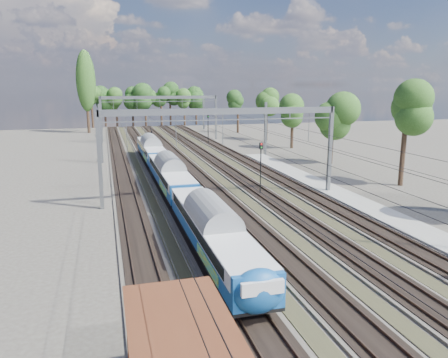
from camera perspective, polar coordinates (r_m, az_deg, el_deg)
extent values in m
cube|color=#47423A|center=(56.41, -13.07, 0.56)|extent=(3.00, 130.00, 0.15)
cube|color=black|center=(56.39, -13.08, 0.65)|extent=(2.50, 130.00, 0.06)
cube|color=#473326|center=(56.35, -13.81, 0.71)|extent=(0.08, 130.00, 0.14)
cube|color=#473326|center=(56.40, -12.35, 0.79)|extent=(0.08, 130.00, 0.14)
cube|color=#47423A|center=(56.74, -8.53, 0.81)|extent=(3.00, 130.00, 0.15)
cube|color=black|center=(56.72, -8.53, 0.90)|extent=(2.50, 130.00, 0.06)
cube|color=#473326|center=(56.62, -9.26, 0.96)|extent=(0.08, 130.00, 0.14)
cube|color=#473326|center=(56.78, -7.82, 1.04)|extent=(0.08, 130.00, 0.14)
cube|color=#47423A|center=(57.42, -4.07, 1.05)|extent=(3.00, 130.00, 0.15)
cube|color=black|center=(57.40, -4.07, 1.14)|extent=(2.50, 130.00, 0.06)
cube|color=#473326|center=(57.25, -4.78, 1.20)|extent=(0.08, 130.00, 0.14)
cube|color=#473326|center=(57.52, -3.37, 1.28)|extent=(0.08, 130.00, 0.14)
cube|color=#47423A|center=(58.44, 0.26, 1.28)|extent=(3.00, 130.00, 0.15)
cube|color=black|center=(58.42, 0.26, 1.37)|extent=(2.50, 130.00, 0.06)
cube|color=#473326|center=(58.22, -0.42, 1.43)|extent=(0.08, 130.00, 0.14)
cube|color=#473326|center=(58.59, 0.94, 1.50)|extent=(0.08, 130.00, 0.14)
cube|color=#47423A|center=(59.78, 4.42, 1.49)|extent=(3.00, 130.00, 0.15)
cube|color=black|center=(59.76, 4.42, 1.58)|extent=(2.50, 130.00, 0.06)
cube|color=#473326|center=(59.51, 3.77, 1.64)|extent=(0.08, 130.00, 0.14)
cube|color=#473326|center=(59.99, 5.07, 1.70)|extent=(0.08, 130.00, 0.14)
cube|color=#302C1F|center=(56.54, -10.79, 0.63)|extent=(1.10, 130.00, 0.05)
cube|color=#302C1F|center=(57.04, -6.29, 0.88)|extent=(1.10, 130.00, 0.05)
cube|color=#302C1F|center=(57.90, -1.89, 1.12)|extent=(1.10, 130.00, 0.05)
cube|color=#302C1F|center=(59.08, 2.36, 1.34)|extent=(1.10, 130.00, 0.05)
cube|color=gray|center=(39.52, 20.97, -4.81)|extent=(3.00, 70.00, 0.30)
cube|color=slate|center=(40.83, -15.95, 2.34)|extent=(0.35, 0.35, 9.00)
cube|color=slate|center=(46.56, 13.66, 3.64)|extent=(0.35, 0.35, 9.00)
cube|color=slate|center=(41.79, -0.17, 8.83)|extent=(23.00, 0.35, 0.60)
cube|color=slate|center=(88.53, -15.78, 7.45)|extent=(0.35, 0.35, 9.00)
cube|color=slate|center=(91.31, -1.07, 8.03)|extent=(0.35, 0.35, 9.00)
cube|color=slate|center=(88.98, -8.40, 10.50)|extent=(23.00, 0.35, 0.60)
cube|color=slate|center=(65.64, -15.82, 5.71)|extent=(0.35, 0.35, 8.50)
cube|color=slate|center=(110.49, -15.74, 8.18)|extent=(0.35, 0.35, 8.50)
cube|color=slate|center=(70.13, 5.43, 6.50)|extent=(0.35, 0.35, 8.50)
cube|color=slate|center=(113.21, -2.70, 8.70)|extent=(0.35, 0.35, 8.50)
cylinder|color=black|center=(55.60, -13.34, 6.04)|extent=(0.03, 130.00, 0.03)
cylinder|color=black|center=(55.49, -13.40, 7.17)|extent=(0.03, 130.00, 0.03)
cylinder|color=black|center=(55.93, -8.71, 6.26)|extent=(0.03, 130.00, 0.03)
cylinder|color=black|center=(55.83, -8.74, 7.38)|extent=(0.03, 130.00, 0.03)
cylinder|color=black|center=(56.62, -4.15, 6.44)|extent=(0.03, 130.00, 0.03)
cylinder|color=black|center=(56.52, -4.17, 7.55)|extent=(0.03, 130.00, 0.03)
cylinder|color=black|center=(57.65, 0.26, 6.58)|extent=(0.03, 130.00, 0.03)
cylinder|color=black|center=(57.56, 0.27, 7.67)|extent=(0.03, 130.00, 0.03)
cylinder|color=black|center=(59.01, 4.51, 6.67)|extent=(0.03, 130.00, 0.03)
cylinder|color=black|center=(58.92, 4.52, 7.73)|extent=(0.03, 130.00, 0.03)
cylinder|color=black|center=(121.19, -16.82, 8.15)|extent=(0.56, 0.56, 7.31)
sphere|color=#153C17|center=(120.97, -17.00, 10.91)|extent=(4.31, 4.31, 4.31)
cylinder|color=black|center=(121.21, -15.06, 8.00)|extent=(0.56, 0.56, 6.22)
sphere|color=#153C17|center=(120.98, -15.20, 10.34)|extent=(5.48, 5.48, 5.48)
cylinder|color=black|center=(120.85, -13.23, 8.08)|extent=(0.56, 0.56, 6.24)
sphere|color=#153C17|center=(120.62, -13.35, 10.44)|extent=(4.27, 4.27, 4.27)
cylinder|color=black|center=(122.78, -11.45, 8.25)|extent=(0.56, 0.56, 6.35)
sphere|color=#153C17|center=(122.56, -11.56, 10.62)|extent=(5.16, 5.16, 5.16)
cylinder|color=black|center=(124.09, -10.45, 8.32)|extent=(0.56, 0.56, 6.32)
sphere|color=#153C17|center=(123.86, -10.54, 10.65)|extent=(5.00, 5.00, 5.00)
cylinder|color=black|center=(125.00, -8.39, 8.47)|extent=(0.56, 0.56, 6.53)
sphere|color=#153C17|center=(124.78, -8.46, 10.86)|extent=(5.02, 5.02, 5.02)
cylinder|color=black|center=(122.30, -6.38, 8.56)|extent=(0.56, 0.56, 7.05)
sphere|color=#153C17|center=(122.08, -6.44, 11.21)|extent=(4.44, 4.44, 4.44)
cylinder|color=black|center=(124.85, -5.45, 8.37)|extent=(0.56, 0.56, 5.81)
sphere|color=#153C17|center=(124.63, -5.49, 10.50)|extent=(4.79, 4.79, 4.79)
cylinder|color=black|center=(123.33, -3.06, 8.62)|extent=(0.56, 0.56, 6.91)
sphere|color=#153C17|center=(123.11, -3.09, 11.19)|extent=(4.11, 4.11, 4.11)
cylinder|color=black|center=(51.57, 21.40, 2.23)|extent=(0.56, 0.56, 5.96)
sphere|color=#153C17|center=(51.03, 21.81, 7.51)|extent=(4.26, 4.26, 4.26)
cylinder|color=black|center=(64.22, 13.99, 4.24)|extent=(0.56, 0.56, 5.31)
sphere|color=#153C17|center=(63.79, 14.19, 8.01)|extent=(4.07, 4.07, 4.07)
cylinder|color=black|center=(76.46, 9.56, 5.90)|extent=(0.56, 0.56, 5.96)
sphere|color=#153C17|center=(76.10, 9.69, 9.47)|extent=(4.07, 4.07, 4.07)
cylinder|color=black|center=(88.96, 5.60, 6.96)|extent=(0.56, 0.56, 6.19)
sphere|color=#153C17|center=(88.64, 5.67, 10.15)|extent=(3.80, 3.80, 3.80)
cylinder|color=black|center=(102.39, 2.12, 7.53)|extent=(0.56, 0.56, 5.62)
sphere|color=#153C17|center=(102.13, 2.14, 10.05)|extent=(4.44, 4.44, 4.44)
cylinder|color=black|center=(108.38, -17.47, 9.99)|extent=(0.70, 0.70, 16.00)
ellipsoid|color=#274E1A|center=(108.34, -17.61, 12.10)|extent=(4.40, 4.40, 14.08)
cube|color=black|center=(23.48, 2.29, -14.82)|extent=(1.82, 2.73, 0.73)
cube|color=black|center=(34.95, -4.04, -5.59)|extent=(1.82, 2.73, 0.73)
cube|color=#105095|center=(28.61, -1.56, -6.76)|extent=(2.55, 18.20, 1.73)
cube|color=silver|center=(28.47, -1.57, -5.90)|extent=(2.62, 17.47, 0.86)
cube|color=black|center=(28.79, 1.00, -5.68)|extent=(0.04, 15.47, 0.64)
cube|color=#DDDE0B|center=(25.15, 0.65, -10.61)|extent=(2.64, 5.10, 0.64)
cylinder|color=gray|center=(28.34, -1.57, -5.11)|extent=(2.58, 18.20, 2.58)
cube|color=black|center=(40.67, -5.73, -3.05)|extent=(1.82, 2.73, 0.73)
cube|color=black|center=(52.94, -8.05, 0.47)|extent=(1.82, 2.73, 0.73)
cube|color=#105095|center=(46.48, -7.08, 0.58)|extent=(2.55, 18.20, 1.73)
cube|color=silver|center=(46.39, -7.10, 1.13)|extent=(2.62, 17.47, 0.86)
cube|color=black|center=(46.59, -5.49, 1.22)|extent=(0.04, 15.47, 0.64)
cube|color=#DDDE0B|center=(42.71, -6.29, -1.06)|extent=(2.64, 5.10, 0.64)
cylinder|color=gray|center=(46.32, -7.11, 1.63)|extent=(2.58, 18.20, 2.58)
cube|color=black|center=(58.85, -8.81, 1.63)|extent=(1.82, 2.73, 0.73)
cube|color=black|center=(71.36, -10.00, 3.44)|extent=(1.82, 2.73, 0.73)
cube|color=#105095|center=(64.88, -9.50, 3.81)|extent=(2.55, 18.20, 1.73)
cube|color=silver|center=(64.82, -9.52, 4.21)|extent=(2.62, 17.47, 0.86)
cube|color=black|center=(64.96, -8.36, 4.26)|extent=(0.04, 15.47, 0.64)
cube|color=#DDDE0B|center=(61.02, -9.10, 2.86)|extent=(2.64, 5.10, 0.64)
cylinder|color=gray|center=(64.77, -9.53, 4.56)|extent=(2.58, 18.20, 2.58)
ellipsoid|color=#105095|center=(20.71, 4.50, -14.38)|extent=(2.58, 1.42, 2.20)
imported|color=black|center=(98.98, -9.48, 6.08)|extent=(0.56, 0.72, 1.74)
cylinder|color=black|center=(44.93, 4.80, 0.90)|extent=(0.13, 0.13, 4.77)
cube|color=black|center=(44.48, 4.86, 4.33)|extent=(0.36, 0.25, 0.67)
sphere|color=red|center=(44.33, 4.92, 4.55)|extent=(0.15, 0.15, 0.15)
sphere|color=#0C9919|center=(44.38, 4.91, 4.13)|extent=(0.15, 0.15, 0.15)
cylinder|color=black|center=(82.94, -2.09, 6.25)|extent=(0.14, 0.14, 5.12)
cube|color=black|center=(82.69, -2.10, 8.27)|extent=(0.40, 0.30, 0.72)
sphere|color=red|center=(82.55, -2.08, 8.40)|extent=(0.16, 0.16, 0.16)
sphere|color=#0C9919|center=(82.57, -2.08, 8.15)|extent=(0.16, 0.16, 0.16)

